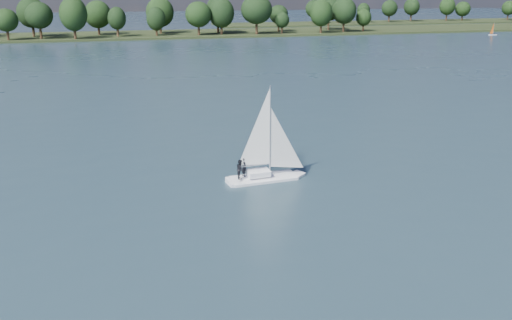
# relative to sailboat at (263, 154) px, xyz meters

# --- Properties ---
(ground) EXTENTS (700.00, 700.00, 0.00)m
(ground) POSITION_rel_sailboat_xyz_m (-4.90, 67.85, -2.71)
(ground) COLOR #233342
(ground) RESTS_ON ground
(far_shore) EXTENTS (660.00, 40.00, 1.50)m
(far_shore) POSITION_rel_sailboat_xyz_m (-4.90, 179.85, -2.71)
(far_shore) COLOR black
(far_shore) RESTS_ON ground
(far_shore_back) EXTENTS (220.00, 30.00, 1.40)m
(far_shore_back) POSITION_rel_sailboat_xyz_m (155.10, 227.85, -2.71)
(far_shore_back) COLOR black
(far_shore_back) RESTS_ON ground
(sailboat) EXTENTS (7.53, 2.68, 9.71)m
(sailboat) POSITION_rel_sailboat_xyz_m (0.00, 0.00, 0.00)
(sailboat) COLOR white
(sailboat) RESTS_ON ground
(dinghy_orange) EXTENTS (3.32, 1.64, 5.09)m
(dinghy_orange) POSITION_rel_sailboat_xyz_m (138.70, 145.20, -1.51)
(dinghy_orange) COLOR white
(dinghy_orange) RESTS_ON ground
(treeline) EXTENTS (562.75, 74.26, 18.78)m
(treeline) POSITION_rel_sailboat_xyz_m (-4.86, 176.23, 5.50)
(treeline) COLOR black
(treeline) RESTS_ON ground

